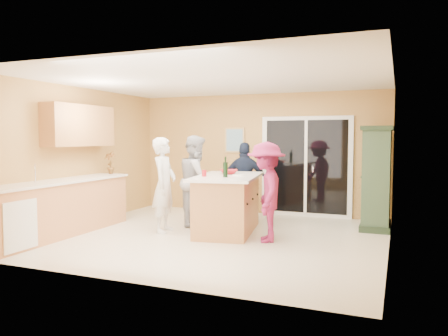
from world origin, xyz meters
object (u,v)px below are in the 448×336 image
at_px(green_hutch, 377,179).
at_px(woman_navy, 245,181).
at_px(woman_magenta, 266,192).
at_px(kitchen_island, 228,205).
at_px(woman_white, 164,185).
at_px(woman_grey, 196,180).

distance_m(green_hutch, woman_navy, 2.48).
bearing_deg(woman_magenta, woman_navy, -168.03).
height_order(kitchen_island, woman_navy, woman_navy).
relative_size(green_hutch, woman_white, 1.12).
distance_m(woman_grey, woman_magenta, 1.79).
bearing_deg(kitchen_island, woman_navy, 83.80).
height_order(woman_grey, woman_navy, woman_grey).
bearing_deg(woman_grey, kitchen_island, -137.91).
bearing_deg(woman_white, woman_navy, -40.83).
bearing_deg(woman_white, woman_grey, -26.91).
bearing_deg(woman_white, green_hutch, -73.11).
bearing_deg(green_hutch, woman_grey, -164.36).
distance_m(kitchen_island, woman_navy, 1.19).
bearing_deg(green_hutch, kitchen_island, -152.27).
distance_m(woman_white, woman_magenta, 1.86).
relative_size(kitchen_island, woman_navy, 1.31).
distance_m(green_hutch, woman_grey, 3.31).
height_order(woman_grey, woman_magenta, woman_grey).
height_order(woman_white, woman_grey, woman_grey).
xyz_separation_m(kitchen_island, woman_grey, (-0.78, 0.37, 0.38)).
height_order(woman_navy, woman_magenta, woman_magenta).
bearing_deg(kitchen_island, woman_grey, 144.69).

